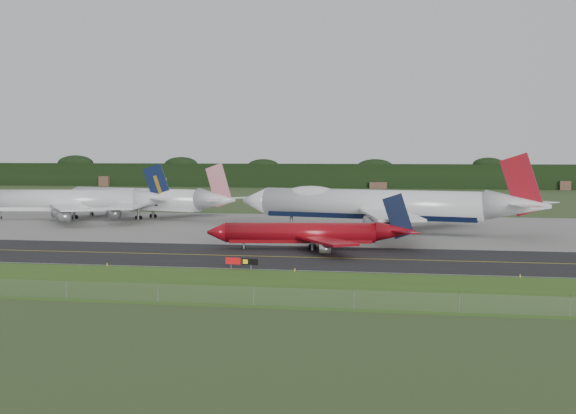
# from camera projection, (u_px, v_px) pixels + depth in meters

# --- Properties ---
(ground) EXTENTS (600.00, 600.00, 0.00)m
(ground) POSITION_uv_depth(u_px,v_px,m) (282.00, 254.00, 143.71)
(ground) COLOR #2F4420
(ground) RESTS_ON ground
(grass_verge) EXTENTS (400.00, 30.00, 0.01)m
(grass_verge) POSITION_uv_depth(u_px,v_px,m) (232.00, 286.00, 109.39)
(grass_verge) COLOR #3B5D1B
(grass_verge) RESTS_ON ground
(taxiway) EXTENTS (400.00, 32.00, 0.02)m
(taxiway) POSITION_uv_depth(u_px,v_px,m) (277.00, 257.00, 139.79)
(taxiway) COLOR black
(taxiway) RESTS_ON ground
(apron) EXTENTS (400.00, 78.00, 0.01)m
(apron) POSITION_uv_depth(u_px,v_px,m) (322.00, 228.00, 193.72)
(apron) COLOR gray
(apron) RESTS_ON ground
(taxiway_centreline) EXTENTS (400.00, 0.40, 0.00)m
(taxiway_centreline) POSITION_uv_depth(u_px,v_px,m) (277.00, 257.00, 139.78)
(taxiway_centreline) COLOR gold
(taxiway_centreline) RESTS_ON taxiway
(taxiway_edge_line) EXTENTS (400.00, 0.25, 0.00)m
(taxiway_edge_line) POSITION_uv_depth(u_px,v_px,m) (257.00, 269.00, 124.59)
(taxiway_edge_line) COLOR silver
(taxiway_edge_line) RESTS_ON taxiway
(perimeter_fence) EXTENTS (320.00, 0.10, 320.00)m
(perimeter_fence) POSITION_uv_depth(u_px,v_px,m) (205.00, 294.00, 96.57)
(perimeter_fence) COLOR slate
(perimeter_fence) RESTS_ON ground
(horizon_treeline) EXTENTS (700.00, 25.00, 12.00)m
(horizon_treeline) POSITION_uv_depth(u_px,v_px,m) (384.00, 177.00, 411.78)
(horizon_treeline) COLOR black
(horizon_treeline) RESTS_ON ground
(jet_ba_747) EXTENTS (71.69, 58.40, 18.17)m
(jet_ba_747) POSITION_uv_depth(u_px,v_px,m) (381.00, 205.00, 182.24)
(jet_ba_747) COLOR silver
(jet_ba_747) RESTS_ON ground
(jet_red_737) EXTENTS (39.21, 31.67, 10.60)m
(jet_red_737) POSITION_uv_depth(u_px,v_px,m) (312.00, 234.00, 150.71)
(jet_red_737) COLOR maroon
(jet_red_737) RESTS_ON ground
(jet_navy_gold) EXTENTS (58.88, 50.88, 15.19)m
(jet_navy_gold) POSITION_uv_depth(u_px,v_px,m) (70.00, 201.00, 215.58)
(jet_navy_gold) COLOR silver
(jet_navy_gold) RESTS_ON ground
(jet_star_tail) EXTENTS (57.30, 46.75, 15.41)m
(jet_star_tail) POSITION_uv_depth(u_px,v_px,m) (145.00, 200.00, 219.27)
(jet_star_tail) COLOR silver
(jet_star_tail) RESTS_ON ground
(taxiway_sign) EXTENTS (5.33, 0.94, 1.78)m
(taxiway_sign) POSITION_uv_depth(u_px,v_px,m) (241.00, 261.00, 124.44)
(taxiway_sign) COLOR slate
(taxiway_sign) RESTS_ON ground
(edge_marker_left) EXTENTS (0.16, 0.16, 0.50)m
(edge_marker_left) POSITION_uv_depth(u_px,v_px,m) (107.00, 265.00, 128.08)
(edge_marker_left) COLOR yellow
(edge_marker_left) RESTS_ON ground
(edge_marker_center) EXTENTS (0.16, 0.16, 0.50)m
(edge_marker_center) POSITION_uv_depth(u_px,v_px,m) (295.00, 270.00, 122.47)
(edge_marker_center) COLOR yellow
(edge_marker_center) RESTS_ON ground
(edge_marker_right) EXTENTS (0.16, 0.16, 0.50)m
(edge_marker_right) POSITION_uv_depth(u_px,v_px,m) (520.00, 276.00, 116.36)
(edge_marker_right) COLOR yellow
(edge_marker_right) RESTS_ON ground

